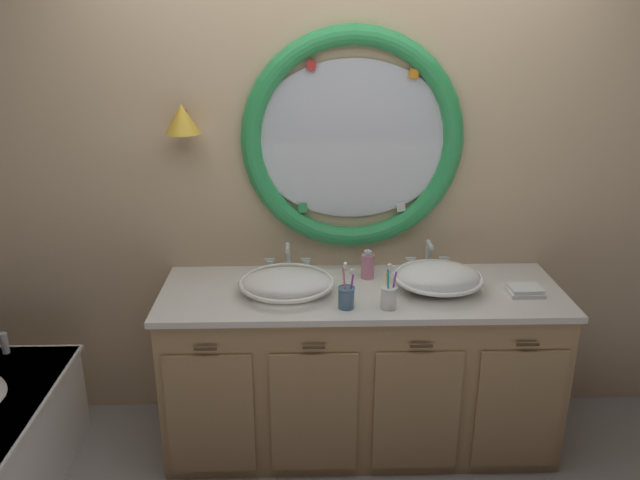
# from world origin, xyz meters

# --- Properties ---
(ground_plane) EXTENTS (14.00, 14.00, 0.00)m
(ground_plane) POSITION_xyz_m (0.00, 0.00, 0.00)
(ground_plane) COLOR gray
(back_wall_assembly) EXTENTS (6.40, 0.26, 2.60)m
(back_wall_assembly) POSITION_xyz_m (0.01, 0.58, 1.32)
(back_wall_assembly) COLOR #D6B78E
(back_wall_assembly) RESTS_ON ground_plane
(vanity_counter) EXTENTS (1.93, 0.67, 0.84)m
(vanity_counter) POSITION_xyz_m (0.12, 0.24, 0.42)
(vanity_counter) COLOR tan
(vanity_counter) RESTS_ON ground_plane
(sink_basin_left) EXTENTS (0.45, 0.45, 0.10)m
(sink_basin_left) POSITION_xyz_m (-0.23, 0.21, 0.89)
(sink_basin_left) COLOR white
(sink_basin_left) RESTS_ON vanity_counter
(sink_basin_right) EXTENTS (0.43, 0.43, 0.14)m
(sink_basin_right) POSITION_xyz_m (0.48, 0.21, 0.91)
(sink_basin_right) COLOR white
(sink_basin_right) RESTS_ON vanity_counter
(faucet_set_left) EXTENTS (0.24, 0.12, 0.16)m
(faucet_set_left) POSITION_xyz_m (-0.23, 0.47, 0.90)
(faucet_set_left) COLOR silver
(faucet_set_left) RESTS_ON vanity_counter
(faucet_set_right) EXTENTS (0.22, 0.12, 0.17)m
(faucet_set_right) POSITION_xyz_m (0.48, 0.47, 0.90)
(faucet_set_right) COLOR silver
(faucet_set_right) RESTS_ON vanity_counter
(toothbrush_holder_left) EXTENTS (0.08, 0.08, 0.22)m
(toothbrush_holder_left) POSITION_xyz_m (0.04, 0.04, 0.90)
(toothbrush_holder_left) COLOR slate
(toothbrush_holder_left) RESTS_ON vanity_counter
(toothbrush_holder_right) EXTENTS (0.08, 0.08, 0.22)m
(toothbrush_holder_right) POSITION_xyz_m (0.23, 0.03, 0.90)
(toothbrush_holder_right) COLOR white
(toothbrush_holder_right) RESTS_ON vanity_counter
(soap_dispenser) EXTENTS (0.06, 0.07, 0.15)m
(soap_dispenser) POSITION_xyz_m (0.16, 0.38, 0.91)
(soap_dispenser) COLOR pink
(soap_dispenser) RESTS_ON vanity_counter
(folded_hand_towel) EXTENTS (0.16, 0.13, 0.04)m
(folded_hand_towel) POSITION_xyz_m (0.89, 0.17, 0.86)
(folded_hand_towel) COLOR white
(folded_hand_towel) RESTS_ON vanity_counter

